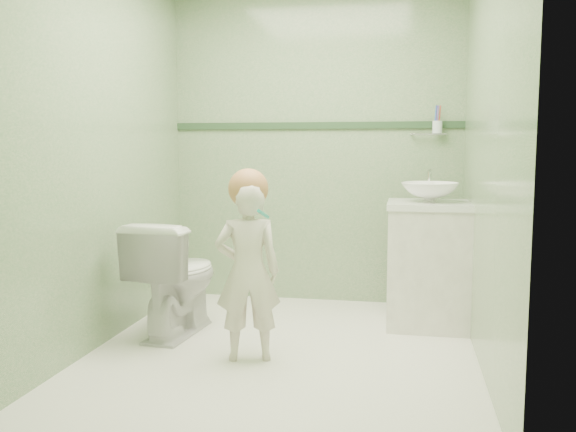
# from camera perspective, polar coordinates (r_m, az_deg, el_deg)

# --- Properties ---
(ground) EXTENTS (2.50, 2.50, 0.00)m
(ground) POSITION_cam_1_polar(r_m,az_deg,el_deg) (3.65, -0.46, -12.53)
(ground) COLOR white
(ground) RESTS_ON ground
(room_shell) EXTENTS (2.50, 2.54, 2.40)m
(room_shell) POSITION_cam_1_polar(r_m,az_deg,el_deg) (3.45, -0.47, 6.67)
(room_shell) COLOR gray
(room_shell) RESTS_ON ground
(trim_stripe) EXTENTS (2.20, 0.02, 0.05)m
(trim_stripe) POSITION_cam_1_polar(r_m,az_deg,el_deg) (4.67, 2.55, 8.46)
(trim_stripe) COLOR #2B472B
(trim_stripe) RESTS_ON room_shell
(vanity) EXTENTS (0.52, 0.50, 0.80)m
(vanity) POSITION_cam_1_polar(r_m,az_deg,el_deg) (4.16, 12.94, -4.61)
(vanity) COLOR beige
(vanity) RESTS_ON ground
(counter) EXTENTS (0.54, 0.52, 0.04)m
(counter) POSITION_cam_1_polar(r_m,az_deg,el_deg) (4.10, 13.09, 1.02)
(counter) COLOR white
(counter) RESTS_ON vanity
(basin) EXTENTS (0.37, 0.37, 0.13)m
(basin) POSITION_cam_1_polar(r_m,az_deg,el_deg) (4.10, 13.12, 2.19)
(basin) COLOR white
(basin) RESTS_ON counter
(faucet) EXTENTS (0.03, 0.13, 0.18)m
(faucet) POSITION_cam_1_polar(r_m,az_deg,el_deg) (4.28, 13.05, 3.44)
(faucet) COLOR silver
(faucet) RESTS_ON counter
(cup_holder) EXTENTS (0.26, 0.07, 0.21)m
(cup_holder) POSITION_cam_1_polar(r_m,az_deg,el_deg) (4.57, 13.70, 8.11)
(cup_holder) COLOR silver
(cup_holder) RESTS_ON room_shell
(toilet) EXTENTS (0.48, 0.75, 0.73)m
(toilet) POSITION_cam_1_polar(r_m,az_deg,el_deg) (3.96, -10.43, -5.62)
(toilet) COLOR white
(toilet) RESTS_ON ground
(toddler) EXTENTS (0.42, 0.33, 1.00)m
(toddler) POSITION_cam_1_polar(r_m,az_deg,el_deg) (3.40, -3.78, -5.27)
(toddler) COLOR beige
(toddler) RESTS_ON ground
(hair_cap) EXTENTS (0.22, 0.22, 0.22)m
(hair_cap) POSITION_cam_1_polar(r_m,az_deg,el_deg) (3.36, -3.73, 2.58)
(hair_cap) COLOR #B57746
(hair_cap) RESTS_ON toddler
(teal_toothbrush) EXTENTS (0.10, 0.14, 0.08)m
(teal_toothbrush) POSITION_cam_1_polar(r_m,az_deg,el_deg) (3.22, -2.45, 0.27)
(teal_toothbrush) COLOR teal
(teal_toothbrush) RESTS_ON toddler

